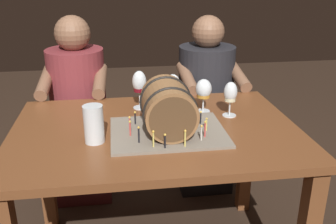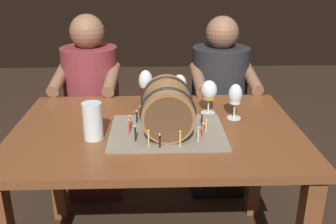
{
  "view_description": "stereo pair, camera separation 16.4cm",
  "coord_description": "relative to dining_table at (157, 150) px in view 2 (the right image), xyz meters",
  "views": [
    {
      "loc": [
        -0.17,
        -1.58,
        1.45
      ],
      "look_at": [
        0.05,
        -0.06,
        0.85
      ],
      "focal_mm": 40.84,
      "sensor_mm": 36.0,
      "label": 1
    },
    {
      "loc": [
        -0.0,
        -1.59,
        1.45
      ],
      "look_at": [
        0.05,
        -0.06,
        0.85
      ],
      "focal_mm": 40.84,
      "sensor_mm": 36.0,
      "label": 2
    }
  ],
  "objects": [
    {
      "name": "beer_pint",
      "position": [
        -0.27,
        -0.11,
        0.19
      ],
      "size": [
        0.08,
        0.08,
        0.16
      ],
      "color": "white",
      "rests_on": "dining_table"
    },
    {
      "name": "wine_glass_amber",
      "position": [
        0.26,
        0.17,
        0.23
      ],
      "size": [
        0.08,
        0.08,
        0.17
      ],
      "color": "white",
      "rests_on": "dining_table"
    },
    {
      "name": "person_seated_left",
      "position": [
        -0.4,
        0.69,
        -0.09
      ],
      "size": [
        0.39,
        0.48,
        1.18
      ],
      "color": "#4C1B1E",
      "rests_on": "ground"
    },
    {
      "name": "wine_glass_red",
      "position": [
        -0.05,
        0.27,
        0.25
      ],
      "size": [
        0.07,
        0.07,
        0.2
      ],
      "color": "white",
      "rests_on": "dining_table"
    },
    {
      "name": "barrel_cake",
      "position": [
        0.05,
        -0.06,
        0.22
      ],
      "size": [
        0.5,
        0.38,
        0.24
      ],
      "color": "gray",
      "rests_on": "dining_table"
    },
    {
      "name": "wine_glass_white",
      "position": [
        0.37,
        0.1,
        0.23
      ],
      "size": [
        0.07,
        0.07,
        0.17
      ],
      "color": "white",
      "rests_on": "dining_table"
    },
    {
      "name": "wine_glass_empty",
      "position": [
        0.12,
        0.27,
        0.23
      ],
      "size": [
        0.07,
        0.07,
        0.17
      ],
      "color": "white",
      "rests_on": "dining_table"
    },
    {
      "name": "dining_table",
      "position": [
        0.0,
        0.0,
        0.0
      ],
      "size": [
        1.29,
        0.89,
        0.75
      ],
      "color": "brown",
      "rests_on": "ground"
    },
    {
      "name": "person_seated_right",
      "position": [
        0.4,
        0.69,
        -0.1
      ],
      "size": [
        0.4,
        0.48,
        1.16
      ],
      "color": "black",
      "rests_on": "ground"
    }
  ]
}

